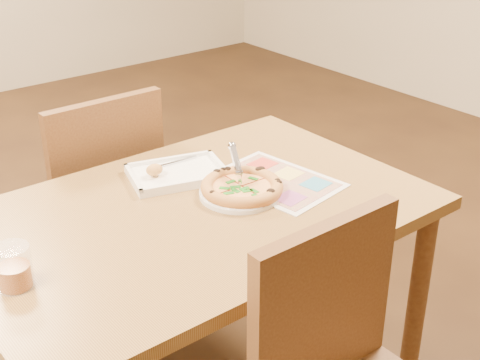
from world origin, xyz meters
TOP-DOWN VIEW (x-y plane):
  - dining_table at (0.00, 0.00)m, footprint 1.30×0.85m
  - chair_far at (-0.00, 0.60)m, footprint 0.42×0.42m
  - plate at (0.15, -0.02)m, footprint 0.27×0.27m
  - pizza at (0.16, -0.02)m, footprint 0.24×0.24m
  - pizza_cutter at (0.17, 0.03)m, footprint 0.08×0.14m
  - appetizer_tray at (0.07, 0.20)m, footprint 0.33×0.27m
  - glass_tumbler at (-0.54, -0.05)m, footprint 0.08×0.08m
  - menu at (0.29, -0.01)m, footprint 0.32×0.41m

SIDE VIEW (x-z plane):
  - chair_far at x=0.00m, z-range 0.33..0.80m
  - dining_table at x=0.00m, z-range 0.27..0.99m
  - menu at x=0.29m, z-range 0.72..0.72m
  - plate at x=0.15m, z-range 0.72..0.73m
  - appetizer_tray at x=0.07m, z-range 0.70..0.76m
  - pizza at x=0.16m, z-range 0.73..0.76m
  - glass_tumbler at x=-0.54m, z-range 0.71..0.82m
  - pizza_cutter at x=0.17m, z-range 0.76..0.84m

